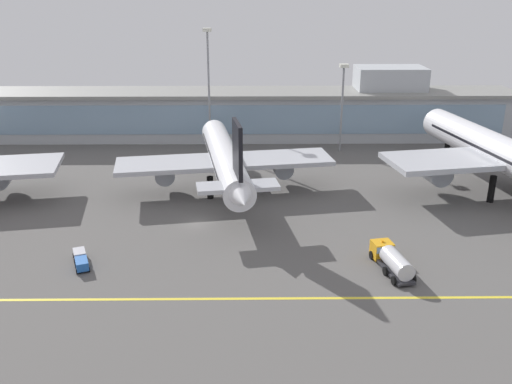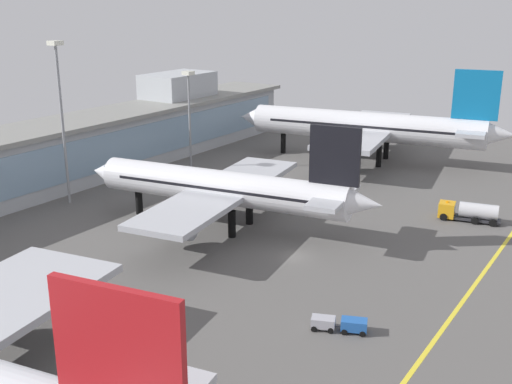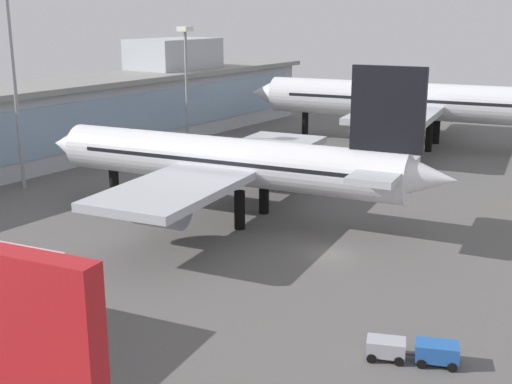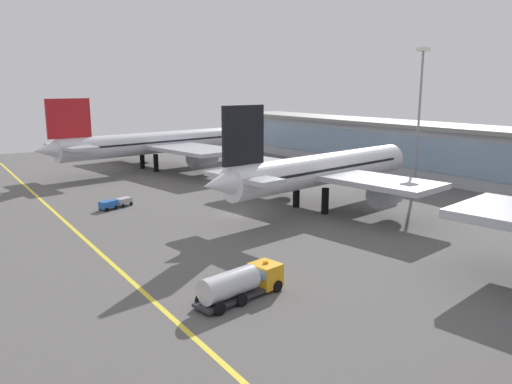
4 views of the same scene
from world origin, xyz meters
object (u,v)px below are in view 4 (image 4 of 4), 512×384
(baggage_tug_near, at_px, (115,203))
(apron_light_mast_centre, at_px, (420,98))
(airliner_near_right, at_px, (322,170))
(fuel_tanker_truck, at_px, (243,282))
(airliner_near_left, at_px, (161,143))

(baggage_tug_near, bearing_deg, apron_light_mast_centre, 145.17)
(airliner_near_right, bearing_deg, fuel_tanker_truck, -151.21)
(apron_light_mast_centre, bearing_deg, fuel_tanker_truck, -64.70)
(fuel_tanker_truck, relative_size, apron_light_mast_centre, 0.36)
(airliner_near_right, bearing_deg, airliner_near_left, 87.08)
(airliner_near_left, xyz_separation_m, airliner_near_right, (50.62, 5.39, -0.03))
(airliner_near_left, bearing_deg, airliner_near_right, -93.47)
(airliner_near_left, height_order, airliner_near_right, airliner_near_left)
(airliner_near_left, xyz_separation_m, apron_light_mast_centre, (46.11, 33.48, 10.76))
(airliner_near_right, bearing_deg, baggage_tug_near, 137.90)
(baggage_tug_near, height_order, apron_light_mast_centre, apron_light_mast_centre)
(airliner_near_left, height_order, baggage_tug_near, airliner_near_left)
(baggage_tug_near, bearing_deg, fuel_tanker_truck, 66.38)
(fuel_tanker_truck, distance_m, apron_light_mast_centre, 64.97)
(airliner_near_left, height_order, apron_light_mast_centre, apron_light_mast_centre)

